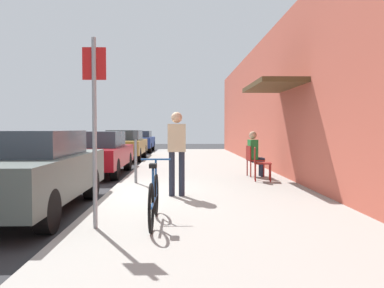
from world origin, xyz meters
name	(u,v)px	position (x,y,z in m)	size (l,w,h in m)	color
ground_plane	(105,200)	(0.00, 0.00, 0.00)	(60.00, 60.00, 0.00)	#2D2D30
sidewalk_slab	(207,184)	(2.25, 2.00, 0.06)	(4.50, 32.00, 0.12)	#9E9B93
building_facade	(299,95)	(4.64, 2.00, 2.35)	(1.40, 32.00, 4.70)	#BC5442
parked_car_0	(28,170)	(-1.10, -1.19, 0.76)	(1.80, 4.40, 1.45)	#47514C
parked_car_1	(97,152)	(-1.10, 4.53, 0.72)	(1.80, 4.40, 1.40)	maroon
parked_car_2	(125,144)	(-1.10, 10.75, 0.73)	(1.80, 4.40, 1.41)	#A58433
parked_car_3	(139,141)	(-1.10, 17.14, 0.71)	(1.80, 4.40, 1.34)	navy
parking_meter	(136,153)	(0.45, 1.74, 0.89)	(0.12, 0.10, 1.32)	slate
street_sign	(94,117)	(0.40, -2.72, 1.64)	(0.32, 0.06, 2.60)	gray
bicycle_0	(154,199)	(1.19, -2.50, 0.48)	(0.46, 1.71, 0.90)	black
cafe_chair_0	(260,162)	(3.63, 2.04, 0.62)	(0.50, 0.50, 0.87)	maroon
cafe_chair_1	(253,159)	(3.63, 3.01, 0.62)	(0.48, 0.48, 0.87)	maroon
seated_patron_1	(255,152)	(3.69, 3.01, 0.82)	(0.45, 0.39, 1.29)	#232838
pedestrian_standing	(177,147)	(1.50, -0.21, 1.12)	(0.36, 0.22, 1.70)	#232838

